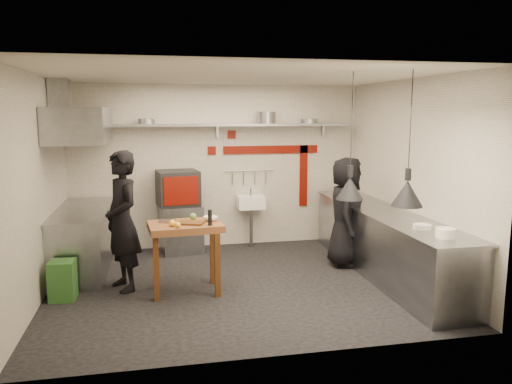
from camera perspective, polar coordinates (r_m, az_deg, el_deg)
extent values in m
plane|color=black|center=(6.97, -2.06, -10.45)|extent=(5.00, 5.00, 0.00)
plane|color=beige|center=(6.58, -2.21, 13.18)|extent=(5.00, 5.00, 0.00)
cube|color=beige|center=(8.69, -4.41, 2.93)|extent=(5.00, 0.04, 2.80)
cube|color=beige|center=(4.60, 2.17, -2.58)|extent=(5.00, 0.04, 2.80)
cube|color=beige|center=(6.70, -23.74, 0.34)|extent=(0.04, 4.20, 2.80)
cube|color=beige|center=(7.45, 17.19, 1.52)|extent=(0.04, 4.20, 2.80)
cube|color=#620D04|center=(8.82, 1.74, 4.86)|extent=(1.70, 0.02, 0.14)
cube|color=#620D04|center=(9.02, 5.44, 1.86)|extent=(0.14, 0.02, 1.10)
cube|color=#620D04|center=(8.67, -2.79, 6.57)|extent=(0.14, 0.02, 0.14)
cube|color=#620D04|center=(8.64, -5.08, 4.74)|extent=(0.14, 0.02, 0.14)
cube|color=gray|center=(8.47, -4.32, 7.65)|extent=(4.60, 0.34, 0.04)
cube|color=gray|center=(8.59, -17.20, 6.63)|extent=(0.04, 0.06, 0.24)
cube|color=gray|center=(8.62, -4.44, 7.01)|extent=(0.04, 0.06, 0.24)
cube|color=gray|center=(9.05, 7.67, 7.05)|extent=(0.04, 0.06, 0.24)
cylinder|color=gray|center=(8.40, -12.44, 7.90)|extent=(0.28, 0.28, 0.09)
cylinder|color=gray|center=(8.40, -12.29, 7.83)|extent=(0.33, 0.33, 0.07)
cylinder|color=gray|center=(8.61, 1.21, 8.50)|extent=(0.40, 0.40, 0.20)
cylinder|color=gray|center=(8.81, 6.06, 8.07)|extent=(0.35, 0.35, 0.08)
cube|color=gray|center=(8.49, -8.54, -4.15)|extent=(0.73, 0.68, 0.80)
cube|color=black|center=(8.35, -8.92, 0.45)|extent=(0.73, 0.69, 0.58)
cube|color=#620D04|center=(8.06, -8.56, 0.14)|extent=(0.56, 0.11, 0.46)
cube|color=black|center=(8.07, -8.57, 0.16)|extent=(0.36, 0.06, 0.34)
cube|color=white|center=(8.69, -0.61, -1.18)|extent=(0.46, 0.34, 0.22)
cylinder|color=gray|center=(8.66, -0.61, -0.01)|extent=(0.03, 0.03, 0.14)
cylinder|color=gray|center=(8.74, -0.56, -4.06)|extent=(0.06, 0.06, 0.66)
cylinder|color=gray|center=(8.75, -0.79, 2.47)|extent=(0.90, 0.02, 0.02)
cube|color=gray|center=(7.47, 14.48, -5.77)|extent=(0.70, 3.80, 0.90)
cube|color=gray|center=(7.37, 14.63, -2.27)|extent=(0.76, 3.90, 0.03)
cylinder|color=white|center=(6.03, 20.82, -4.39)|extent=(0.29, 0.29, 0.11)
cylinder|color=white|center=(6.41, 18.46, -3.76)|extent=(0.24, 0.24, 0.05)
cube|color=gray|center=(7.83, -19.19, -5.31)|extent=(0.70, 1.90, 0.90)
cube|color=gray|center=(7.73, -19.37, -1.97)|extent=(0.76, 2.00, 0.03)
cube|color=gray|center=(7.60, -19.49, 7.22)|extent=(0.78, 1.60, 0.50)
cube|color=gray|center=(7.64, -21.54, 10.12)|extent=(0.28, 0.28, 0.50)
cube|color=#295B24|center=(6.79, -21.23, -9.39)|extent=(0.32, 0.32, 0.50)
cube|color=#522D12|center=(6.45, -7.47, -3.50)|extent=(0.40, 0.34, 0.02)
cylinder|color=black|center=(6.31, -5.28, -2.93)|extent=(0.06, 0.06, 0.20)
sphere|color=gold|center=(6.33, -9.54, -3.54)|extent=(0.10, 0.10, 0.09)
sphere|color=gold|center=(6.23, -8.92, -3.74)|extent=(0.09, 0.09, 0.07)
sphere|color=#5D9136|center=(6.64, -7.20, -2.79)|extent=(0.12, 0.12, 0.09)
cube|color=gray|center=(6.57, -10.12, -3.30)|extent=(0.23, 0.19, 0.03)
imported|color=white|center=(6.59, -5.21, -3.03)|extent=(0.24, 0.24, 0.06)
imported|color=black|center=(6.76, -15.04, -3.23)|extent=(0.68, 0.80, 1.85)
imported|color=black|center=(7.71, 10.22, -2.25)|extent=(0.79, 0.95, 1.67)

